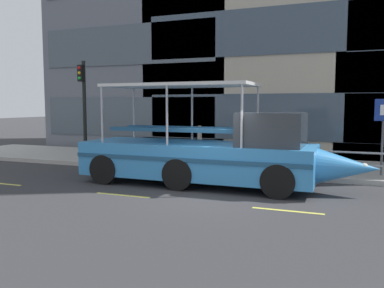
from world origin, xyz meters
TOP-DOWN VIEW (x-y plane):
  - ground_plane at (0.00, 0.00)m, footprint 120.00×120.00m
  - sidewalk at (0.00, 5.60)m, footprint 32.00×4.80m
  - curb_edge at (0.00, 3.11)m, footprint 32.00×0.18m
  - lane_centreline at (-0.00, -1.21)m, footprint 25.80×0.12m
  - curb_guardrail at (-0.95, 3.45)m, footprint 12.56×0.09m
  - traffic_light_pole at (-7.28, 3.59)m, footprint 0.24×0.46m
  - parking_sign at (4.86, 4.17)m, footprint 0.60×0.12m
  - duck_tour_boat at (-0.41, 1.14)m, footprint 9.68×2.51m
  - pedestrian_near_bow at (2.07, 5.00)m, footprint 0.37×0.36m
  - pedestrian_mid_left at (0.01, 4.69)m, footprint 0.29×0.46m
  - pedestrian_mid_right at (-2.18, 4.68)m, footprint 0.26×0.44m

SIDE VIEW (x-z plane):
  - ground_plane at x=0.00m, z-range 0.00..0.00m
  - lane_centreline at x=0.00m, z-range 0.00..0.01m
  - sidewalk at x=0.00m, z-range 0.00..0.18m
  - curb_edge at x=0.00m, z-range 0.00..0.18m
  - curb_guardrail at x=-0.95m, z-range 0.34..1.23m
  - duck_tour_boat at x=-0.41m, z-range -0.62..2.75m
  - pedestrian_mid_right at x=-2.18m, z-range 0.35..1.95m
  - pedestrian_near_bow at x=2.07m, z-range 0.36..2.05m
  - pedestrian_mid_left at x=0.01m, z-range 0.36..2.06m
  - parking_sign at x=4.86m, z-range 0.66..3.35m
  - traffic_light_pole at x=-7.28m, z-range 0.63..5.04m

